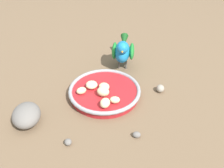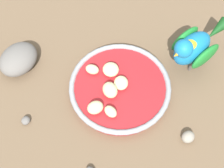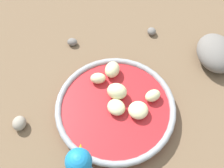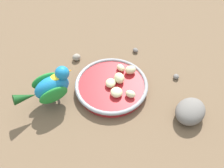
{
  "view_description": "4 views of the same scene",
  "coord_description": "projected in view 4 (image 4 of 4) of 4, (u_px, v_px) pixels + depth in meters",
  "views": [
    {
      "loc": [
        -0.18,
        0.65,
        0.54
      ],
      "look_at": [
        -0.01,
        0.01,
        0.04
      ],
      "focal_mm": 40.8,
      "sensor_mm": 36.0,
      "label": 1
    },
    {
      "loc": [
        -0.29,
        0.22,
        0.7
      ],
      "look_at": [
        0.02,
        0.04,
        0.05
      ],
      "focal_mm": 53.1,
      "sensor_mm": 36.0,
      "label": 2
    },
    {
      "loc": [
        0.07,
        -0.25,
        0.57
      ],
      "look_at": [
        0.0,
        0.05,
        0.06
      ],
      "focal_mm": 49.9,
      "sensor_mm": 36.0,
      "label": 3
    },
    {
      "loc": [
        0.47,
        -0.15,
        0.6
      ],
      "look_at": [
        0.04,
        0.02,
        0.06
      ],
      "focal_mm": 37.26,
      "sensor_mm": 36.0,
      "label": 4
    }
  ],
  "objects": [
    {
      "name": "pebble_0",
      "position": [
        135.0,
        50.0,
        0.88
      ],
      "size": [
        0.03,
        0.02,
        0.02
      ],
      "primitive_type": "ellipsoid",
      "rotation": [
        0.0,
        0.0,
        3.29
      ],
      "color": "slate",
      "rests_on": "ground_plane"
    },
    {
      "name": "pebble_2",
      "position": [
        176.0,
        77.0,
        0.8
      ],
      "size": [
        0.03,
        0.03,
        0.02
      ],
      "primitive_type": "ellipsoid",
      "rotation": [
        0.0,
        0.0,
        2.32
      ],
      "color": "slate",
      "rests_on": "ground_plane"
    },
    {
      "name": "apple_piece_4",
      "position": [
        121.0,
        68.0,
        0.79
      ],
      "size": [
        0.04,
        0.03,
        0.02
      ],
      "primitive_type": "ellipsoid",
      "rotation": [
        0.0,
        0.0,
        3.42
      ],
      "color": "beige",
      "rests_on": "feeding_bowl"
    },
    {
      "name": "apple_piece_0",
      "position": [
        119.0,
        78.0,
        0.75
      ],
      "size": [
        0.04,
        0.03,
        0.03
      ],
      "primitive_type": "ellipsoid",
      "rotation": [
        0.0,
        0.0,
        6.24
      ],
      "color": "beige",
      "rests_on": "feeding_bowl"
    },
    {
      "name": "pebble_1",
      "position": [
        76.0,
        57.0,
        0.85
      ],
      "size": [
        0.03,
        0.03,
        0.03
      ],
      "primitive_type": "ellipsoid",
      "rotation": [
        0.0,
        0.0,
        1.66
      ],
      "color": "gray",
      "rests_on": "ground_plane"
    },
    {
      "name": "parrot",
      "position": [
        51.0,
        86.0,
        0.68
      ],
      "size": [
        0.1,
        0.18,
        0.13
      ],
      "rotation": [
        0.0,
        0.0,
        1.75
      ],
      "color": "#59544C",
      "rests_on": "ground_plane"
    },
    {
      "name": "apple_piece_2",
      "position": [
        111.0,
        83.0,
        0.74
      ],
      "size": [
        0.05,
        0.05,
        0.02
      ],
      "primitive_type": "ellipsoid",
      "rotation": [
        0.0,
        0.0,
        2.59
      ],
      "color": "beige",
      "rests_on": "feeding_bowl"
    },
    {
      "name": "rock_large",
      "position": [
        190.0,
        111.0,
        0.68
      ],
      "size": [
        0.12,
        0.13,
        0.06
      ],
      "primitive_type": "ellipsoid",
      "rotation": [
        0.0,
        0.0,
        2.02
      ],
      "color": "slate",
      "rests_on": "ground_plane"
    },
    {
      "name": "apple_piece_3",
      "position": [
        116.0,
        92.0,
        0.72
      ],
      "size": [
        0.05,
        0.05,
        0.02
      ],
      "primitive_type": "ellipsoid",
      "rotation": [
        0.0,
        0.0,
        3.38
      ],
      "color": "beige",
      "rests_on": "feeding_bowl"
    },
    {
      "name": "apple_piece_5",
      "position": [
        130.0,
        94.0,
        0.71
      ],
      "size": [
        0.04,
        0.04,
        0.02
      ],
      "primitive_type": "ellipsoid",
      "rotation": [
        0.0,
        0.0,
        0.73
      ],
      "color": "beige",
      "rests_on": "feeding_bowl"
    },
    {
      "name": "ground_plane",
      "position": [
        103.0,
        88.0,
        0.78
      ],
      "size": [
        4.0,
        4.0,
        0.0
      ],
      "primitive_type": "plane",
      "color": "brown"
    },
    {
      "name": "apple_piece_1",
      "position": [
        130.0,
        70.0,
        0.78
      ],
      "size": [
        0.03,
        0.04,
        0.03
      ],
      "primitive_type": "ellipsoid",
      "rotation": [
        0.0,
        0.0,
        4.63
      ],
      "color": "beige",
      "rests_on": "feeding_bowl"
    },
    {
      "name": "feeding_bowl",
      "position": [
        111.0,
        86.0,
        0.76
      ],
      "size": [
        0.24,
        0.24,
        0.03
      ],
      "color": "#AD1E23",
      "rests_on": "ground_plane"
    }
  ]
}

